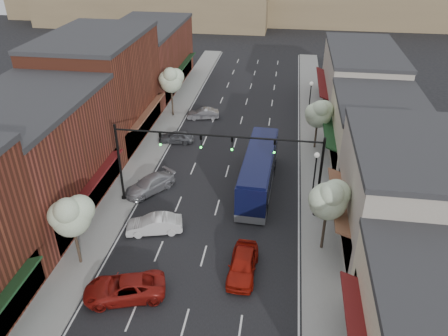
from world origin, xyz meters
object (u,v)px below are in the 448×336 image
at_px(tree_left_near, 71,215).
at_px(parked_car_b, 154,224).
at_px(lamp_post_near, 315,168).
at_px(parked_car_a, 124,288).
at_px(signal_mast_right, 290,164).
at_px(signal_mast_left, 147,154).
at_px(red_hatchback, 243,264).
at_px(parked_car_c, 150,185).
at_px(tree_left_far, 171,79).
at_px(parked_car_e, 203,114).
at_px(lamp_post_far, 310,94).
at_px(tree_right_far, 319,113).
at_px(coach_bus, 259,170).
at_px(parked_car_d, 176,137).
at_px(tree_right_near, 329,198).

height_order(tree_left_near, parked_car_b, tree_left_near).
xyz_separation_m(lamp_post_near, parked_car_a, (-12.00, -12.97, -2.29)).
relative_size(signal_mast_right, signal_mast_left, 1.00).
xyz_separation_m(signal_mast_right, parked_car_a, (-9.82, -10.47, -3.91)).
xyz_separation_m(red_hatchback, parked_car_c, (-9.13, 8.87, -0.08)).
bearing_deg(tree_left_far, parked_car_e, -1.94).
height_order(red_hatchback, parked_car_a, red_hatchback).
relative_size(red_hatchback, parked_car_a, 0.88).
relative_size(lamp_post_far, parked_car_c, 0.94).
height_order(tree_left_far, parked_car_a, tree_left_far).
bearing_deg(lamp_post_near, tree_left_far, 136.11).
xyz_separation_m(tree_right_far, tree_left_far, (-16.60, 6.00, 0.61)).
bearing_deg(lamp_post_far, parked_car_c, -127.24).
bearing_deg(coach_bus, parked_car_d, 142.76).
bearing_deg(parked_car_e, parked_car_b, -11.77).
bearing_deg(parked_car_c, parked_car_b, -33.51).
xyz_separation_m(tree_right_near, coach_bus, (-5.25, 7.60, -2.66)).
xyz_separation_m(tree_right_far, parked_car_a, (-12.55, -22.42, -3.28)).
bearing_deg(parked_car_d, red_hatchback, 20.56).
relative_size(tree_right_near, coach_bus, 0.53).
bearing_deg(coach_bus, parked_car_b, -132.32).
xyz_separation_m(parked_car_a, parked_car_d, (-2.00, 21.68, -0.07)).
xyz_separation_m(signal_mast_right, parked_car_e, (-10.21, 17.82, -4.00)).
height_order(tree_right_far, parked_car_b, tree_right_far).
bearing_deg(parked_car_c, red_hatchback, -7.88).
distance_m(lamp_post_near, parked_car_e, 19.85).
distance_m(lamp_post_near, parked_car_b, 13.78).
bearing_deg(lamp_post_far, tree_left_near, -119.78).
relative_size(tree_right_far, lamp_post_near, 1.22).
bearing_deg(parked_car_a, parked_car_d, 168.35).
xyz_separation_m(tree_right_far, parked_car_c, (-14.55, -10.36, -3.30)).
bearing_deg(coach_bus, tree_left_far, 130.51).
bearing_deg(parked_car_e, signal_mast_left, -16.11).
relative_size(signal_mast_left, tree_left_far, 1.34).
xyz_separation_m(tree_right_far, red_hatchback, (-5.42, -19.24, -3.22)).
height_order(tree_right_near, parked_car_d, tree_right_near).
distance_m(signal_mast_left, tree_right_far, 18.39).
distance_m(parked_car_d, parked_car_e, 6.80).
height_order(tree_right_near, red_hatchback, tree_right_near).
bearing_deg(lamp_post_near, tree_left_near, -146.67).
bearing_deg(parked_car_b, coach_bus, 120.55).
relative_size(tree_left_far, red_hatchback, 1.36).
xyz_separation_m(lamp_post_far, parked_car_d, (-14.00, -8.79, -2.37)).
relative_size(signal_mast_left, parked_car_c, 1.74).
bearing_deg(tree_right_near, tree_right_far, 90.00).
bearing_deg(signal_mast_left, tree_right_near, -16.19).
bearing_deg(parked_car_b, tree_right_far, 126.69).
relative_size(tree_left_far, parked_car_c, 1.29).
bearing_deg(parked_car_a, lamp_post_far, 141.59).
bearing_deg(parked_car_e, red_hatchback, 3.87).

